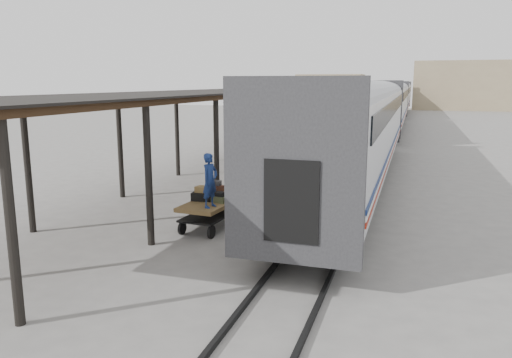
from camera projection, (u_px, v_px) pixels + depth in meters
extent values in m
plane|color=slate|center=(221.00, 229.00, 15.65)|extent=(160.00, 160.00, 0.00)
cube|color=silver|center=(357.00, 128.00, 21.69)|extent=(3.00, 24.00, 2.90)
cube|color=#28282B|center=(293.00, 175.00, 10.55)|extent=(3.04, 0.22, 3.50)
cube|color=black|center=(322.00, 106.00, 21.97)|extent=(0.04, 22.08, 0.65)
cube|color=black|center=(355.00, 166.00, 22.01)|extent=(2.55, 23.04, 0.50)
cube|color=silver|center=(388.00, 104.00, 46.01)|extent=(3.00, 24.00, 2.90)
cube|color=#28282B|center=(379.00, 110.00, 34.88)|extent=(3.04, 0.22, 3.50)
cube|color=black|center=(372.00, 94.00, 46.29)|extent=(0.04, 22.08, 0.65)
cube|color=black|center=(388.00, 122.00, 46.34)|extent=(2.55, 23.04, 0.50)
cube|color=silver|center=(398.00, 96.00, 70.34)|extent=(3.00, 24.00, 2.90)
cube|color=#28282B|center=(395.00, 99.00, 59.21)|extent=(3.04, 0.22, 3.50)
cube|color=black|center=(388.00, 90.00, 70.62)|extent=(0.04, 22.08, 0.65)
cube|color=black|center=(398.00, 108.00, 70.67)|extent=(2.55, 23.04, 0.50)
cube|color=black|center=(278.00, 168.00, 14.19)|extent=(0.50, 1.70, 2.00)
imported|color=white|center=(278.00, 172.00, 14.22)|extent=(0.72, 0.89, 1.72)
cube|color=olive|center=(263.00, 193.00, 14.31)|extent=(0.57, 0.25, 0.42)
cube|color=#422B19|center=(294.00, 89.00, 38.35)|extent=(4.60, 64.00, 0.18)
cube|color=black|center=(294.00, 88.00, 38.33)|extent=(4.90, 64.30, 0.06)
cylinder|color=black|center=(268.00, 115.00, 39.34)|extent=(0.20, 0.20, 4.00)
cylinder|color=black|center=(331.00, 101.00, 68.35)|extent=(0.20, 0.20, 4.00)
cylinder|color=black|center=(11.00, 223.00, 9.12)|extent=(0.20, 0.20, 4.00)
cylinder|color=black|center=(320.00, 116.00, 38.12)|extent=(0.20, 0.20, 4.00)
cylinder|color=black|center=(362.00, 101.00, 67.13)|extent=(0.20, 0.20, 4.00)
cube|color=black|center=(379.00, 131.00, 46.71)|extent=(0.10, 150.00, 0.12)
cube|color=black|center=(395.00, 131.00, 46.29)|extent=(0.10, 150.00, 0.12)
cube|color=tan|center=(469.00, 86.00, 83.71)|extent=(18.00, 10.00, 8.00)
cube|color=tan|center=(330.00, 91.00, 94.77)|extent=(12.00, 8.00, 6.00)
cube|color=brown|center=(211.00, 204.00, 15.63)|extent=(1.47, 2.51, 0.12)
cube|color=black|center=(211.00, 214.00, 15.70)|extent=(1.36, 2.40, 0.06)
cylinder|color=black|center=(182.00, 228.00, 15.08)|extent=(0.12, 0.41, 0.40)
cylinder|color=black|center=(211.00, 232.00, 14.69)|extent=(0.12, 0.41, 0.40)
cylinder|color=black|center=(212.00, 213.00, 16.79)|extent=(0.12, 0.41, 0.40)
cylinder|color=black|center=(239.00, 216.00, 16.41)|extent=(0.12, 0.41, 0.40)
cube|color=#323234|center=(211.00, 194.00, 16.19)|extent=(0.75, 0.57, 0.23)
cube|color=olive|center=(230.00, 195.00, 16.06)|extent=(0.65, 0.48, 0.22)
cube|color=black|center=(203.00, 196.00, 15.78)|extent=(0.68, 0.50, 0.26)
cube|color=#444D2E|center=(220.00, 199.00, 15.56)|extent=(0.62, 0.53, 0.19)
cube|color=#4C2A1E|center=(214.00, 188.00, 16.11)|extent=(0.62, 0.53, 0.19)
cube|color=olive|center=(204.00, 190.00, 15.78)|extent=(0.52, 0.39, 0.20)
cube|color=#323234|center=(214.00, 183.00, 16.06)|extent=(0.41, 0.30, 0.14)
cube|color=black|center=(220.00, 194.00, 15.54)|extent=(0.43, 0.34, 0.14)
cube|color=maroon|center=(296.00, 145.00, 32.58)|extent=(1.23, 1.57, 0.83)
cube|color=maroon|center=(295.00, 136.00, 32.84)|extent=(0.92, 0.78, 0.32)
cylinder|color=black|center=(291.00, 151.00, 32.14)|extent=(0.21, 0.35, 0.33)
cylinder|color=black|center=(302.00, 151.00, 32.16)|extent=(0.21, 0.35, 0.33)
cylinder|color=black|center=(289.00, 149.00, 33.14)|extent=(0.21, 0.35, 0.33)
cylinder|color=black|center=(300.00, 149.00, 33.15)|extent=(0.21, 0.35, 0.33)
imported|color=navy|center=(210.00, 180.00, 14.78)|extent=(0.53, 0.68, 1.63)
imported|color=black|center=(262.00, 144.00, 29.04)|extent=(1.25, 0.87, 1.98)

